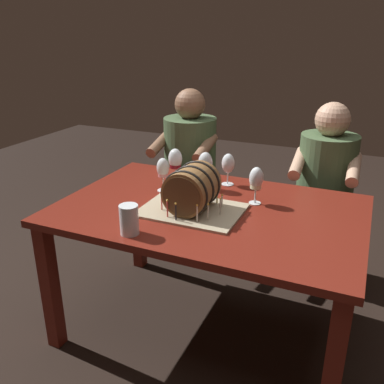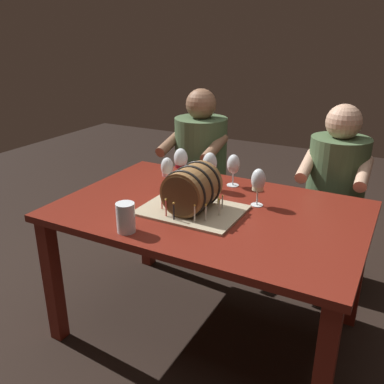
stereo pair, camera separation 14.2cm
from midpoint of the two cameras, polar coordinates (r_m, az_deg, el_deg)
name	(u,v)px [view 1 (the left image)]	position (r m, az deg, el deg)	size (l,w,h in m)	color
ground_plane	(207,327)	(2.44, 0.34, -18.08)	(8.00, 8.00, 0.00)	black
dining_table	(209,225)	(2.10, 0.38, -4.53)	(1.48, 0.98, 0.73)	maroon
barrel_cake	(192,191)	(1.98, -2.06, 0.06)	(0.48, 0.35, 0.23)	tan
wine_glass_white	(256,180)	(2.07, 6.83, 1.63)	(0.07, 0.07, 0.19)	white
wine_glass_red	(175,160)	(2.34, -4.05, 4.35)	(0.08, 0.08, 0.20)	white
wine_glass_empty	(228,164)	(2.32, 3.22, 3.82)	(0.07, 0.07, 0.18)	white
wine_glass_rose	(163,169)	(2.24, -5.82, 3.07)	(0.07, 0.07, 0.18)	white
wine_glass_amber	(205,165)	(2.26, 0.03, 3.75)	(0.08, 0.08, 0.21)	white
beer_pint	(129,221)	(1.81, -10.84, -3.93)	(0.08, 0.08, 0.13)	white
person_seated_left	(190,178)	(2.97, -1.65, 1.94)	(0.40, 0.48, 1.19)	#2A3A24
person_seated_right	(323,201)	(2.74, 16.03, -1.16)	(0.39, 0.47, 1.16)	#2A3A24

